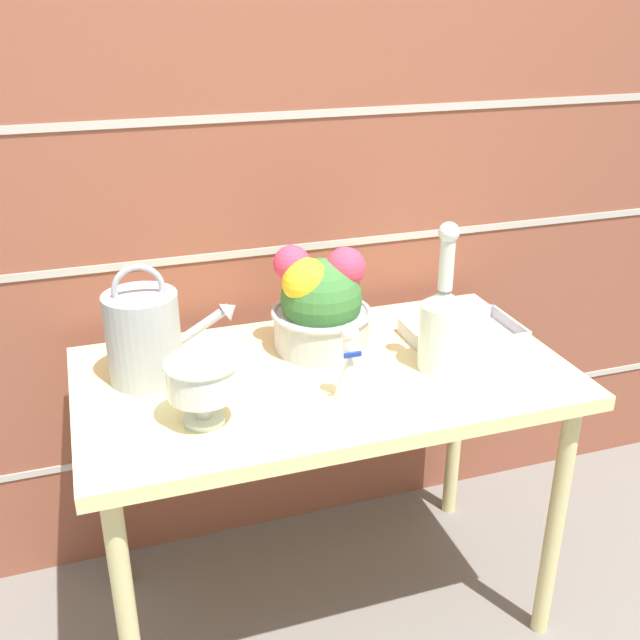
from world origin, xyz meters
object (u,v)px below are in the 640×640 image
crystal_pedestal_bowl (202,380)px  glass_decanter (442,322)px  watering_can (145,335)px  figurine_vase (349,369)px  flower_planter (320,304)px  wire_tray (463,335)px

crystal_pedestal_bowl → glass_decanter: (0.58, 0.07, 0.02)m
crystal_pedestal_bowl → watering_can: bearing=111.0°
figurine_vase → glass_decanter: bearing=15.7°
flower_planter → figurine_vase: size_ratio=1.46×
flower_planter → figurine_vase: bearing=-94.6°
watering_can → wire_tray: (0.80, -0.04, -0.10)m
crystal_pedestal_bowl → wire_tray: crystal_pedestal_bowl is taller
glass_decanter → wire_tray: bearing=43.5°
glass_decanter → figurine_vase: 0.27m
watering_can → figurine_vase: 0.48m
crystal_pedestal_bowl → glass_decanter: bearing=6.4°
glass_decanter → figurine_vase: glass_decanter is taller
figurine_vase → wire_tray: (0.39, 0.20, -0.06)m
crystal_pedestal_bowl → wire_tray: (0.71, 0.19, -0.09)m
figurine_vase → crystal_pedestal_bowl: bearing=178.7°
flower_planter → crystal_pedestal_bowl: bearing=-142.8°
flower_planter → figurine_vase: (-0.02, -0.27, -0.04)m
crystal_pedestal_bowl → figurine_vase: figurine_vase is taller
watering_can → flower_planter: size_ratio=1.17×
flower_planter → glass_decanter: size_ratio=0.74×
flower_planter → glass_decanter: (0.24, -0.20, 0.00)m
watering_can → crystal_pedestal_bowl: size_ratio=2.03×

